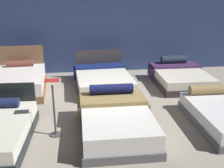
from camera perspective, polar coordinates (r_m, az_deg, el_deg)
ground_plane at (r=6.74m, az=-0.72°, el=-5.35°), size 18.00×18.00×0.02m
showroom_back_wall at (r=9.57m, az=-3.34°, el=12.81°), size 18.00×0.06×3.50m
bed_1 at (r=5.60m, az=0.79°, el=-7.50°), size 1.53×2.12×0.78m
bed_3 at (r=8.26m, az=-18.83°, el=0.40°), size 1.60×2.22×1.12m
bed_4 at (r=8.15m, az=-1.86°, el=0.81°), size 1.70×2.22×0.92m
bed_5 at (r=8.68m, az=13.91°, el=1.41°), size 1.63×2.08×0.73m
price_sign at (r=5.53m, az=-11.80°, el=-6.13°), size 0.28×0.24×1.15m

